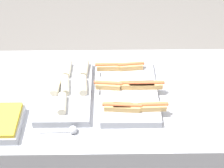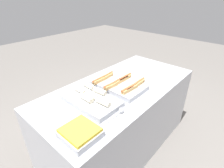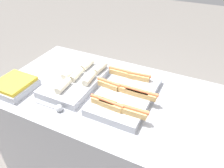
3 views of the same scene
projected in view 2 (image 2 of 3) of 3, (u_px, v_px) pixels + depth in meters
name	position (u px, v px, depth m)	size (l,w,h in m)	color
ground_plane	(119.00, 143.00, 2.28)	(12.00, 12.00, 0.00)	slate
counter	(119.00, 118.00, 2.08)	(1.85, 0.87, 0.86)	#A8AAB2
tray_hotdogs	(119.00, 84.00, 1.83)	(0.42, 0.55, 0.10)	#A8AAB2
tray_wraps	(91.00, 99.00, 1.59)	(0.31, 0.53, 0.10)	#A8AAB2
tray_side_front	(80.00, 133.00, 1.22)	(0.24, 0.25, 0.07)	#A8AAB2
serving_spoon_near	(120.00, 111.00, 1.45)	(0.21, 0.05, 0.05)	#B2B5BA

